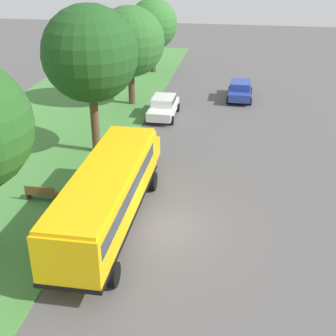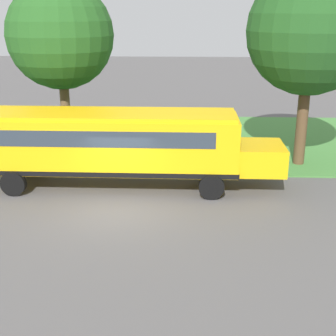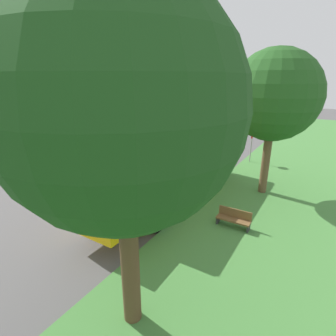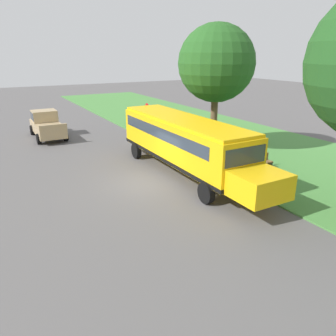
{
  "view_description": "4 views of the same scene",
  "coord_description": "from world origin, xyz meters",
  "px_view_note": "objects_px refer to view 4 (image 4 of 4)",
  "views": [
    {
      "loc": [
        3.07,
        -18.17,
        12.06
      ],
      "look_at": [
        -0.37,
        2.54,
        1.85
      ],
      "focal_mm": 50.0,
      "sensor_mm": 36.0,
      "label": 1
    },
    {
      "loc": [
        15.77,
        2.68,
        7.07
      ],
      "look_at": [
        -0.05,
        1.92,
        1.69
      ],
      "focal_mm": 50.0,
      "sensor_mm": 36.0,
      "label": 2
    },
    {
      "loc": [
        -9.86,
        12.43,
        6.85
      ],
      "look_at": [
        -2.18,
        -0.01,
        1.8
      ],
      "focal_mm": 28.0,
      "sensor_mm": 36.0,
      "label": 3
    },
    {
      "loc": [
        6.88,
        14.72,
        6.54
      ],
      "look_at": [
        0.11,
        2.57,
        1.66
      ],
      "focal_mm": 35.0,
      "sensor_mm": 36.0,
      "label": 4
    }
  ],
  "objects_px": {
    "park_bench": "(260,162)",
    "pickup_truck": "(47,124)",
    "stop_sign": "(147,116)",
    "school_bus": "(185,141)",
    "oak_tree_beside_bus": "(215,64)"
  },
  "relations": [
    {
      "from": "park_bench",
      "to": "pickup_truck",
      "type": "bearing_deg",
      "value": -57.08
    },
    {
      "from": "pickup_truck",
      "to": "stop_sign",
      "type": "distance_m",
      "value": 8.27
    },
    {
      "from": "school_bus",
      "to": "oak_tree_beside_bus",
      "type": "xyz_separation_m",
      "value": [
        -4.32,
        -3.27,
        3.92
      ]
    },
    {
      "from": "pickup_truck",
      "to": "school_bus",
      "type": "bearing_deg",
      "value": 112.4
    },
    {
      "from": "pickup_truck",
      "to": "stop_sign",
      "type": "bearing_deg",
      "value": 152.26
    },
    {
      "from": "stop_sign",
      "to": "park_bench",
      "type": "xyz_separation_m",
      "value": [
        -2.14,
        10.74,
        -1.26
      ]
    },
    {
      "from": "school_bus",
      "to": "stop_sign",
      "type": "bearing_deg",
      "value": -102.55
    },
    {
      "from": "park_bench",
      "to": "stop_sign",
      "type": "bearing_deg",
      "value": -78.74
    },
    {
      "from": "park_bench",
      "to": "school_bus",
      "type": "bearing_deg",
      "value": -22.71
    },
    {
      "from": "pickup_truck",
      "to": "oak_tree_beside_bus",
      "type": "distance_m",
      "value": 14.38
    },
    {
      "from": "school_bus",
      "to": "park_bench",
      "type": "bearing_deg",
      "value": 157.29
    },
    {
      "from": "school_bus",
      "to": "oak_tree_beside_bus",
      "type": "relative_size",
      "value": 1.47
    },
    {
      "from": "pickup_truck",
      "to": "park_bench",
      "type": "xyz_separation_m",
      "value": [
        -9.44,
        14.58,
        -0.6
      ]
    },
    {
      "from": "stop_sign",
      "to": "park_bench",
      "type": "distance_m",
      "value": 11.02
    },
    {
      "from": "school_bus",
      "to": "stop_sign",
      "type": "relative_size",
      "value": 4.53
    }
  ]
}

